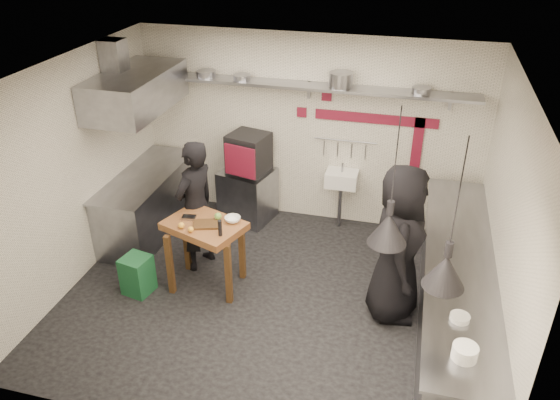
% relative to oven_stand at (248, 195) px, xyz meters
% --- Properties ---
extents(floor, '(5.00, 5.00, 0.00)m').
position_rel_oven_stand_xyz_m(floor, '(0.85, -1.78, -0.40)').
color(floor, black).
rests_on(floor, ground).
extents(ceiling, '(5.00, 5.00, 0.00)m').
position_rel_oven_stand_xyz_m(ceiling, '(0.85, -1.78, 2.40)').
color(ceiling, beige).
rests_on(ceiling, floor).
extents(wall_back, '(5.00, 0.04, 2.80)m').
position_rel_oven_stand_xyz_m(wall_back, '(0.85, 0.32, 1.00)').
color(wall_back, silver).
rests_on(wall_back, floor).
extents(wall_front, '(5.00, 0.04, 2.80)m').
position_rel_oven_stand_xyz_m(wall_front, '(0.85, -3.88, 1.00)').
color(wall_front, silver).
rests_on(wall_front, floor).
extents(wall_left, '(0.04, 4.20, 2.80)m').
position_rel_oven_stand_xyz_m(wall_left, '(-1.65, -1.78, 1.00)').
color(wall_left, silver).
rests_on(wall_left, floor).
extents(wall_right, '(0.04, 4.20, 2.80)m').
position_rel_oven_stand_xyz_m(wall_right, '(3.35, -1.78, 1.00)').
color(wall_right, silver).
rests_on(wall_right, floor).
extents(red_band_horiz, '(1.70, 0.02, 0.14)m').
position_rel_oven_stand_xyz_m(red_band_horiz, '(1.80, 0.30, 1.28)').
color(red_band_horiz, maroon).
rests_on(red_band_horiz, wall_back).
extents(red_band_vert, '(0.14, 0.02, 1.10)m').
position_rel_oven_stand_xyz_m(red_band_vert, '(2.40, 0.30, 0.80)').
color(red_band_vert, maroon).
rests_on(red_band_vert, wall_back).
extents(red_tile_a, '(0.14, 0.02, 0.14)m').
position_rel_oven_stand_xyz_m(red_tile_a, '(1.10, 0.30, 1.55)').
color(red_tile_a, maroon).
rests_on(red_tile_a, wall_back).
extents(red_tile_b, '(0.14, 0.02, 0.14)m').
position_rel_oven_stand_xyz_m(red_tile_b, '(0.75, 0.30, 1.28)').
color(red_tile_b, maroon).
rests_on(red_tile_b, wall_back).
extents(back_shelf, '(4.60, 0.34, 0.04)m').
position_rel_oven_stand_xyz_m(back_shelf, '(0.85, 0.14, 1.72)').
color(back_shelf, gray).
rests_on(back_shelf, wall_back).
extents(shelf_bracket_left, '(0.04, 0.06, 0.24)m').
position_rel_oven_stand_xyz_m(shelf_bracket_left, '(-1.05, 0.29, 1.62)').
color(shelf_bracket_left, gray).
rests_on(shelf_bracket_left, wall_back).
extents(shelf_bracket_mid, '(0.04, 0.06, 0.24)m').
position_rel_oven_stand_xyz_m(shelf_bracket_mid, '(0.85, 0.29, 1.62)').
color(shelf_bracket_mid, gray).
rests_on(shelf_bracket_mid, wall_back).
extents(shelf_bracket_right, '(0.04, 0.06, 0.24)m').
position_rel_oven_stand_xyz_m(shelf_bracket_right, '(2.75, 0.29, 1.62)').
color(shelf_bracket_right, gray).
rests_on(shelf_bracket_right, wall_back).
extents(pan_far_left, '(0.28, 0.28, 0.09)m').
position_rel_oven_stand_xyz_m(pan_far_left, '(-0.61, 0.14, 1.79)').
color(pan_far_left, gray).
rests_on(pan_far_left, back_shelf).
extents(pan_mid_left, '(0.30, 0.30, 0.07)m').
position_rel_oven_stand_xyz_m(pan_mid_left, '(-0.08, 0.14, 1.78)').
color(pan_mid_left, gray).
rests_on(pan_mid_left, back_shelf).
extents(stock_pot, '(0.36, 0.36, 0.20)m').
position_rel_oven_stand_xyz_m(stock_pot, '(1.31, 0.14, 1.84)').
color(stock_pot, gray).
rests_on(stock_pot, back_shelf).
extents(pan_right, '(0.31, 0.31, 0.08)m').
position_rel_oven_stand_xyz_m(pan_right, '(2.36, 0.14, 1.78)').
color(pan_right, gray).
rests_on(pan_right, back_shelf).
extents(oven_stand, '(0.85, 0.80, 0.80)m').
position_rel_oven_stand_xyz_m(oven_stand, '(0.00, 0.00, 0.00)').
color(oven_stand, gray).
rests_on(oven_stand, floor).
extents(combi_oven, '(0.64, 0.62, 0.58)m').
position_rel_oven_stand_xyz_m(combi_oven, '(0.03, 0.02, 0.69)').
color(combi_oven, black).
rests_on(combi_oven, oven_stand).
extents(oven_door, '(0.49, 0.15, 0.46)m').
position_rel_oven_stand_xyz_m(oven_door, '(0.00, -0.30, 0.69)').
color(oven_door, maroon).
rests_on(oven_door, combi_oven).
extents(oven_glass, '(0.38, 0.11, 0.34)m').
position_rel_oven_stand_xyz_m(oven_glass, '(0.02, -0.30, 0.69)').
color(oven_glass, black).
rests_on(oven_glass, oven_door).
extents(hand_sink, '(0.46, 0.34, 0.22)m').
position_rel_oven_stand_xyz_m(hand_sink, '(1.40, 0.14, 0.38)').
color(hand_sink, white).
rests_on(hand_sink, wall_back).
extents(sink_tap, '(0.03, 0.03, 0.14)m').
position_rel_oven_stand_xyz_m(sink_tap, '(1.40, 0.14, 0.56)').
color(sink_tap, gray).
rests_on(sink_tap, hand_sink).
extents(sink_drain, '(0.06, 0.06, 0.66)m').
position_rel_oven_stand_xyz_m(sink_drain, '(1.40, 0.10, -0.06)').
color(sink_drain, gray).
rests_on(sink_drain, floor).
extents(utensil_rail, '(0.90, 0.02, 0.02)m').
position_rel_oven_stand_xyz_m(utensil_rail, '(1.40, 0.28, 0.92)').
color(utensil_rail, gray).
rests_on(utensil_rail, wall_back).
extents(counter_right, '(0.70, 3.80, 0.90)m').
position_rel_oven_stand_xyz_m(counter_right, '(3.00, -1.78, 0.05)').
color(counter_right, gray).
rests_on(counter_right, floor).
extents(counter_right_top, '(0.76, 3.90, 0.03)m').
position_rel_oven_stand_xyz_m(counter_right_top, '(3.00, -1.78, 0.52)').
color(counter_right_top, gray).
rests_on(counter_right_top, counter_right).
extents(plate_stack, '(0.25, 0.25, 0.13)m').
position_rel_oven_stand_xyz_m(plate_stack, '(2.97, -3.28, 0.60)').
color(plate_stack, white).
rests_on(plate_stack, counter_right_top).
extents(small_bowl_right, '(0.23, 0.23, 0.05)m').
position_rel_oven_stand_xyz_m(small_bowl_right, '(2.95, -2.78, 0.56)').
color(small_bowl_right, white).
rests_on(small_bowl_right, counter_right_top).
extents(counter_left, '(0.70, 1.90, 0.90)m').
position_rel_oven_stand_xyz_m(counter_left, '(-1.30, -0.73, 0.05)').
color(counter_left, gray).
rests_on(counter_left, floor).
extents(counter_left_top, '(0.76, 2.00, 0.03)m').
position_rel_oven_stand_xyz_m(counter_left_top, '(-1.30, -0.73, 0.52)').
color(counter_left_top, gray).
rests_on(counter_left_top, counter_left).
extents(extractor_hood, '(0.78, 1.60, 0.50)m').
position_rel_oven_stand_xyz_m(extractor_hood, '(-1.25, -0.73, 1.75)').
color(extractor_hood, gray).
rests_on(extractor_hood, ceiling).
extents(hood_duct, '(0.28, 0.28, 0.50)m').
position_rel_oven_stand_xyz_m(hood_duct, '(-1.50, -0.73, 2.15)').
color(hood_duct, gray).
rests_on(hood_duct, ceiling).
extents(green_bin, '(0.38, 0.38, 0.50)m').
position_rel_oven_stand_xyz_m(green_bin, '(-0.78, -2.09, -0.15)').
color(green_bin, '#18532D').
rests_on(green_bin, floor).
extents(prep_table, '(1.08, 0.91, 0.92)m').
position_rel_oven_stand_xyz_m(prep_table, '(0.01, -1.74, 0.06)').
color(prep_table, brown).
rests_on(prep_table, floor).
extents(cutting_board, '(0.37, 0.31, 0.02)m').
position_rel_oven_stand_xyz_m(cutting_board, '(0.07, -1.78, 0.53)').
color(cutting_board, '#492E17').
rests_on(cutting_board, prep_table).
extents(pepper_mill, '(0.05, 0.05, 0.20)m').
position_rel_oven_stand_xyz_m(pepper_mill, '(0.30, -1.96, 0.62)').
color(pepper_mill, black).
rests_on(pepper_mill, prep_table).
extents(lemon_a, '(0.09, 0.09, 0.08)m').
position_rel_oven_stand_xyz_m(lemon_a, '(-0.20, -1.93, 0.56)').
color(lemon_a, gold).
rests_on(lemon_a, prep_table).
extents(lemon_b, '(0.08, 0.08, 0.07)m').
position_rel_oven_stand_xyz_m(lemon_b, '(-0.05, -1.98, 0.56)').
color(lemon_b, gold).
rests_on(lemon_b, prep_table).
extents(veg_ball, '(0.12, 0.12, 0.09)m').
position_rel_oven_stand_xyz_m(veg_ball, '(0.16, -1.63, 0.57)').
color(veg_ball, '#6A9A3A').
rests_on(veg_ball, prep_table).
extents(steel_tray, '(0.18, 0.13, 0.03)m').
position_rel_oven_stand_xyz_m(steel_tray, '(-0.20, -1.69, 0.54)').
color(steel_tray, gray).
rests_on(steel_tray, prep_table).
extents(bowl, '(0.23, 0.23, 0.06)m').
position_rel_oven_stand_xyz_m(bowl, '(0.34, -1.63, 0.55)').
color(bowl, white).
rests_on(bowl, prep_table).
extents(heat_lamp_near, '(0.45, 0.45, 1.40)m').
position_rel_oven_stand_xyz_m(heat_lamp_near, '(2.20, -2.38, 1.70)').
color(heat_lamp_near, black).
rests_on(heat_lamp_near, ceiling).
extents(heat_lamp_far, '(0.47, 0.47, 1.39)m').
position_rel_oven_stand_xyz_m(heat_lamp_far, '(2.73, -2.95, 1.70)').
color(heat_lamp_far, black).
rests_on(heat_lamp_far, ceiling).
extents(chef_left, '(0.63, 0.76, 1.79)m').
position_rel_oven_stand_xyz_m(chef_left, '(-0.26, -1.34, 0.49)').
color(chef_left, black).
rests_on(chef_left, floor).
extents(chef_right, '(0.69, 0.99, 1.92)m').
position_rel_oven_stand_xyz_m(chef_right, '(2.32, -1.69, 0.56)').
color(chef_right, black).
rests_on(chef_right, floor).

